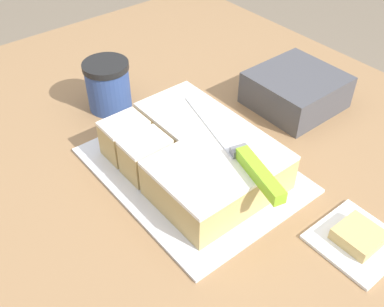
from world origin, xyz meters
TOP-DOWN VIEW (x-y plane):
  - countertop at (0.00, 0.00)m, footprint 1.40×1.10m
  - cake_board at (0.03, -0.06)m, footprint 0.39×0.30m
  - cake at (0.03, -0.05)m, footprint 0.31×0.22m
  - knife at (0.14, -0.03)m, footprint 0.32×0.11m
  - coffee_cup at (-0.25, -0.06)m, footprint 0.10×0.10m
  - paper_napkin at (0.33, 0.05)m, footprint 0.13×0.13m
  - brownie at (0.33, 0.05)m, footprint 0.07×0.07m
  - storage_box at (0.00, 0.26)m, footprint 0.18×0.18m

SIDE VIEW (x-z plane):
  - countertop at x=0.00m, z-range 0.00..0.92m
  - cake_board at x=0.03m, z-range 0.92..0.93m
  - paper_napkin at x=0.33m, z-range 0.92..0.93m
  - brownie at x=0.33m, z-range 0.93..0.95m
  - storage_box at x=0.00m, z-range 0.92..1.00m
  - cake at x=0.03m, z-range 0.93..1.00m
  - coffee_cup at x=-0.25m, z-range 0.92..1.03m
  - knife at x=0.14m, z-range 1.00..1.02m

